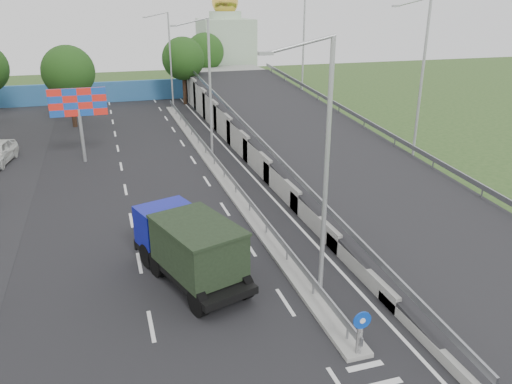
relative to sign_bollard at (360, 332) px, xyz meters
name	(u,v)px	position (x,y,z in m)	size (l,w,h in m)	color
road_surface	(183,190)	(-3.00, 17.83, -1.03)	(26.00, 90.00, 0.04)	black
median	(214,165)	(0.00, 21.83, -0.93)	(1.00, 44.00, 0.20)	gray
overpass_ramp	(310,136)	(7.50, 21.83, 0.72)	(10.00, 50.00, 3.50)	gray
median_guardrail	(214,157)	(0.00, 21.83, -0.28)	(0.09, 44.00, 0.71)	gray
sign_bollard	(360,332)	(0.00, 0.00, 0.00)	(0.64, 0.23, 1.67)	black
lamp_post_near	(322,161)	(0.11, 3.83, 4.77)	(2.74, 0.18, 10.08)	#B2B5B7
lamp_post_mid	(207,82)	(0.11, 23.83, 4.77)	(2.74, 0.18, 10.08)	#B2B5B7
lamp_post_far	(169,55)	(0.11, 43.83, 4.77)	(2.74, 0.18, 10.08)	#B2B5B7
blue_wall	(130,91)	(-4.00, 49.83, 0.17)	(30.00, 0.50, 2.40)	#2B669D
church	(226,47)	(10.00, 57.83, 4.28)	(7.00, 7.00, 13.80)	#B2CCAD
billboard	(78,107)	(-9.00, 25.83, 3.15)	(4.00, 0.24, 5.50)	#B2B5B7
tree_left_mid	(68,72)	(-10.00, 37.83, 4.14)	(4.80, 4.80, 7.60)	black
tree_median_far	(183,59)	(2.00, 45.83, 4.14)	(4.80, 4.80, 7.60)	black
tree_ramp_far	(205,52)	(6.00, 52.83, 4.14)	(4.80, 4.80, 7.60)	black
dump_truck	(189,245)	(-4.49, 6.82, 0.58)	(4.35, 7.04, 2.92)	black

